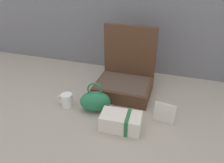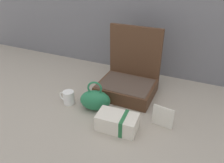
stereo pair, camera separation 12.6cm
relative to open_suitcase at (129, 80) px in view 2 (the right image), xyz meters
name	(u,v)px [view 2 (the right image)]	position (x,y,z in m)	size (l,w,h in m)	color
ground_plane	(110,106)	(-0.04, -0.21, -0.10)	(6.00, 6.00, 0.00)	#9E9384
open_suitcase	(129,80)	(0.00, 0.00, 0.00)	(0.36, 0.30, 0.43)	#4C301E
teal_pouch_handbag	(95,100)	(-0.11, -0.27, -0.03)	(0.21, 0.15, 0.19)	#237247
cream_toiletry_bag	(118,122)	(0.08, -0.38, -0.05)	(0.22, 0.13, 0.10)	silver
coffee_mug	(68,97)	(-0.30, -0.28, -0.05)	(0.10, 0.07, 0.09)	white
info_card_left	(163,117)	(0.29, -0.26, -0.03)	(0.12, 0.01, 0.13)	silver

